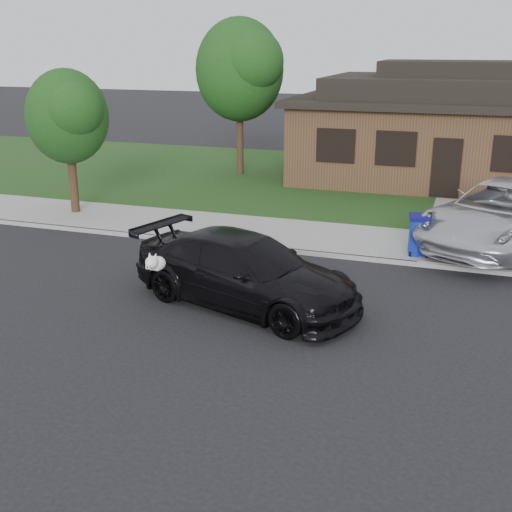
% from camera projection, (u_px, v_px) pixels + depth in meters
% --- Properties ---
extents(ground, '(120.00, 120.00, 0.00)m').
position_uv_depth(ground, '(232.00, 297.00, 14.41)').
color(ground, black).
rests_on(ground, ground).
extents(sidewalk, '(60.00, 3.00, 0.12)m').
position_uv_depth(sidewalk, '(292.00, 235.00, 18.89)').
color(sidewalk, gray).
rests_on(sidewalk, ground).
extents(curb, '(60.00, 0.12, 0.12)m').
position_uv_depth(curb, '(277.00, 250.00, 17.54)').
color(curb, gray).
rests_on(curb, ground).
extents(lawn, '(60.00, 13.00, 0.13)m').
position_uv_depth(lawn, '(344.00, 182.00, 26.09)').
color(lawn, '#193814').
rests_on(lawn, ground).
extents(driveway, '(4.50, 13.00, 0.14)m').
position_uv_depth(driveway, '(503.00, 211.00, 21.58)').
color(driveway, gray).
rests_on(driveway, ground).
extents(sedan, '(5.67, 3.61, 1.53)m').
position_uv_depth(sedan, '(245.00, 271.00, 13.80)').
color(sedan, black).
rests_on(sedan, ground).
extents(minivan, '(5.23, 6.88, 1.74)m').
position_uv_depth(minivan, '(505.00, 214.00, 17.41)').
color(minivan, silver).
rests_on(minivan, driveway).
extents(recycling_bin, '(0.72, 0.73, 1.06)m').
position_uv_depth(recycling_bin, '(421.00, 235.00, 16.83)').
color(recycling_bin, navy).
rests_on(recycling_bin, sidewalk).
extents(house, '(12.60, 8.60, 4.65)m').
position_uv_depth(house, '(453.00, 129.00, 26.02)').
color(house, '#422B1C').
rests_on(house, ground).
extents(tree_0, '(3.78, 3.60, 6.34)m').
position_uv_depth(tree_0, '(242.00, 68.00, 25.90)').
color(tree_0, '#332114').
rests_on(tree_0, ground).
extents(tree_2, '(2.73, 2.60, 4.59)m').
position_uv_depth(tree_2, '(69.00, 115.00, 20.21)').
color(tree_2, '#332114').
rests_on(tree_2, ground).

